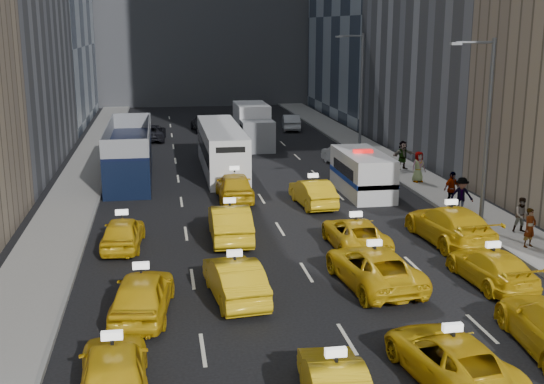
{
  "coord_description": "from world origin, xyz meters",
  "views": [
    {
      "loc": [
        -5.52,
        -16.93,
        9.52
      ],
      "look_at": [
        -0.49,
        13.4,
        2.0
      ],
      "focal_mm": 45.0,
      "sensor_mm": 36.0,
      "label": 1
    }
  ],
  "objects": [
    {
      "name": "double_decker",
      "position": [
        -7.49,
        26.63,
        1.69
      ],
      "size": [
        3.52,
        11.88,
        3.41
      ],
      "rotation": [
        0.0,
        0.0,
        0.07
      ],
      "color": "black",
      "rests_on": "ground"
    },
    {
      "name": "sidewalk_east",
      "position": [
        10.5,
        25.0,
        0.07
      ],
      "size": [
        3.0,
        90.0,
        0.15
      ],
      "primitive_type": "cube",
      "color": "gray",
      "rests_on": "ground"
    },
    {
      "name": "city_bus",
      "position": [
        -1.52,
        27.79,
        1.51
      ],
      "size": [
        2.63,
        11.83,
        3.05
      ],
      "rotation": [
        0.0,
        0.0,
        0.01
      ],
      "color": "silver",
      "rests_on": "ground"
    },
    {
      "name": "pedestrian_5",
      "position": [
        10.42,
        25.8,
        1.11
      ],
      "size": [
        1.85,
        1.04,
        1.92
      ],
      "primitive_type": "imported",
      "rotation": [
        0.0,
        0.0,
        0.31
      ],
      "color": "gray",
      "rests_on": "sidewalk_east"
    },
    {
      "name": "taxi_11",
      "position": [
        6.61,
        5.63,
        0.67
      ],
      "size": [
        2.12,
        4.72,
        1.35
      ],
      "primitive_type": "imported",
      "rotation": [
        0.0,
        0.0,
        3.19
      ],
      "color": "gold",
      "rests_on": "ground"
    },
    {
      "name": "pedestrian_3",
      "position": [
        9.68,
        16.26,
        1.08
      ],
      "size": [
        1.2,
        0.9,
        1.86
      ],
      "primitive_type": "imported",
      "rotation": [
        0.0,
        0.0,
        0.43
      ],
      "color": "gray",
      "rests_on": "sidewalk_east"
    },
    {
      "name": "taxi_9",
      "position": [
        -3.09,
        5.79,
        0.75
      ],
      "size": [
        2.07,
        4.69,
        1.5
      ],
      "primitive_type": "imported",
      "rotation": [
        0.0,
        0.0,
        3.25
      ],
      "color": "gold",
      "rests_on": "ground"
    },
    {
      "name": "taxi_14",
      "position": [
        2.75,
        10.62,
        0.66
      ],
      "size": [
        2.22,
        4.79,
        1.33
      ],
      "primitive_type": "imported",
      "rotation": [
        0.0,
        0.0,
        3.14
      ],
      "color": "gold",
      "rests_on": "ground"
    },
    {
      "name": "taxi_16",
      "position": [
        -1.53,
        19.88,
        0.81
      ],
      "size": [
        1.97,
        4.79,
        1.62
      ],
      "primitive_type": "imported",
      "rotation": [
        0.0,
        0.0,
        3.13
      ],
      "color": "gold",
      "rests_on": "ground"
    },
    {
      "name": "taxi_13",
      "position": [
        -2.55,
        12.71,
        0.82
      ],
      "size": [
        1.81,
        5.01,
        1.64
      ],
      "primitive_type": "imported",
      "rotation": [
        0.0,
        0.0,
        3.13
      ],
      "color": "gold",
      "rests_on": "ground"
    },
    {
      "name": "pedestrian_0",
      "position": [
        10.13,
        9.12,
        1.01
      ],
      "size": [
        0.74,
        0.61,
        1.73
      ],
      "primitive_type": "imported",
      "rotation": [
        0.0,
        0.0,
        0.36
      ],
      "color": "gray",
      "rests_on": "sidewalk_east"
    },
    {
      "name": "sidewalk_west",
      "position": [
        -10.5,
        25.0,
        0.07
      ],
      "size": [
        3.0,
        90.0,
        0.15
      ],
      "primitive_type": "cube",
      "color": "gray",
      "rests_on": "ground"
    },
    {
      "name": "streetlight_near",
      "position": [
        9.18,
        12.0,
        4.92
      ],
      "size": [
        2.15,
        0.22,
        9.0
      ],
      "color": "#595B60",
      "rests_on": "ground"
    },
    {
      "name": "taxi_8",
      "position": [
        -6.32,
        4.85,
        0.78
      ],
      "size": [
        2.38,
        4.77,
        1.56
      ],
      "primitive_type": "imported",
      "rotation": [
        0.0,
        0.0,
        3.02
      ],
      "color": "gold",
      "rests_on": "ground"
    },
    {
      "name": "taxi_17",
      "position": [
        2.51,
        18.0,
        0.73
      ],
      "size": [
        1.9,
        4.56,
        1.47
      ],
      "primitive_type": "imported",
      "rotation": [
        0.0,
        0.0,
        3.22
      ],
      "color": "gold",
      "rests_on": "ground"
    },
    {
      "name": "ground",
      "position": [
        0.0,
        0.0,
        0.0
      ],
      "size": [
        160.0,
        160.0,
        0.0
      ],
      "primitive_type": "plane",
      "color": "black",
      "rests_on": "ground"
    },
    {
      "name": "taxi_15",
      "position": [
        7.15,
        10.67,
        0.84
      ],
      "size": [
        2.66,
        5.9,
        1.68
      ],
      "primitive_type": "imported",
      "rotation": [
        0.0,
        0.0,
        3.2
      ],
      "color": "gold",
      "rests_on": "ground"
    },
    {
      "name": "pedestrian_4",
      "position": [
        10.06,
        21.99,
        1.1
      ],
      "size": [
        1.01,
        0.68,
        1.9
      ],
      "primitive_type": "imported",
      "rotation": [
        0.0,
        0.0,
        0.2
      ],
      "color": "gray",
      "rests_on": "sidewalk_east"
    },
    {
      "name": "pedestrian_1",
      "position": [
        10.93,
        11.19,
        0.98
      ],
      "size": [
        0.86,
        0.55,
        1.65
      ],
      "primitive_type": "imported",
      "rotation": [
        0.0,
        0.0,
        -0.15
      ],
      "color": "gray",
      "rests_on": "sidewalk_east"
    },
    {
      "name": "nypd_van",
      "position": [
        5.95,
        20.23,
        1.18
      ],
      "size": [
        2.82,
        6.22,
        2.6
      ],
      "rotation": [
        0.0,
        0.0,
        0.08
      ],
      "color": "silver",
      "rests_on": "ground"
    },
    {
      "name": "misc_car_1",
      "position": [
        -6.2,
        41.39,
        0.67
      ],
      "size": [
        2.44,
        4.91,
        1.34
      ],
      "primitive_type": "imported",
      "rotation": [
        0.0,
        0.0,
        3.1
      ],
      "color": "black",
      "rests_on": "ground"
    },
    {
      "name": "curb_west",
      "position": [
        -9.05,
        25.0,
        0.09
      ],
      "size": [
        0.15,
        90.0,
        0.18
      ],
      "primitive_type": "cube",
      "color": "slate",
      "rests_on": "ground"
    },
    {
      "name": "misc_car_0",
      "position": [
        6.96,
        28.28,
        0.74
      ],
      "size": [
        2.1,
        4.66,
        1.48
      ],
      "primitive_type": "imported",
      "rotation": [
        0.0,
        0.0,
        3.26
      ],
      "color": "#B8BCC0",
      "rests_on": "ground"
    },
    {
      "name": "taxi_12",
      "position": [
        -7.3,
        12.3,
        0.71
      ],
      "size": [
        1.99,
        4.26,
        1.41
      ],
      "primitive_type": "imported",
      "rotation": [
        0.0,
        0.0,
        3.06
      ],
      "color": "gold",
      "rests_on": "ground"
    },
    {
      "name": "streetlight_far",
      "position": [
        9.18,
        32.0,
        4.92
      ],
      "size": [
        2.15,
        0.22,
        9.0
      ],
      "color": "#595B60",
      "rests_on": "ground"
    },
    {
      "name": "taxi_6",
      "position": [
        2.11,
        -0.91,
        0.67
      ],
      "size": [
        2.83,
        5.08,
        1.34
      ],
      "primitive_type": "imported",
      "rotation": [
        0.0,
        0.0,
        3.27
      ],
      "color": "gold",
      "rests_on": "ground"
    },
    {
      "name": "misc_car_2",
      "position": [
        1.41,
        44.15,
        0.78
      ],
      "size": [
        2.83,
        5.61,
        1.56
      ],
      "primitive_type": "imported",
      "rotation": [
        0.0,
        0.0,
        3.02
      ],
      "color": "slate",
      "rests_on": "ground"
    },
    {
      "name": "misc_car_4",
      "position": [
        6.64,
        45.4,
        0.73
      ],
      "size": [
        2.1,
        4.58,
        1.46
      ],
      "primitive_type": "imported",
      "rotation": [
        0.0,
        0.0,
        3.01
      ],
      "color": "#A1A4A9",
      "rests_on": "ground"
    },
    {
      "name": "curb_east",
      "position": [
        9.05,
        25.0,
        0.09
      ],
      "size": [
        0.15,
        90.0,
        0.18
      ],
      "primitive_type": "cube",
      "color": "slate",
      "rests_on": "ground"
    },
    {
      "name": "box_truck",
      "position": [
        1.91,
        37.24,
        1.65
      ],
      "size": [
        3.15,
        7.51,
        3.35
      ],
      "rotation": [
        0.0,
        0.0,
        -0.09
      ],
      "color": "white",
      "rests_on": "ground"
    },
    {
      "name": "misc_car_3",
      "position": [
        -1.47,
        45.67,
        0.83
      ],
      "size": [
        2.52,
        5.09,
        1.67
      ],
      "primitive_type": "imported",
      "rotation": [
        0.0,
        0.0,
        3.26
      ],
      "color": "black",
      "rests_on": "ground"
    },
    {
      "name": "taxi_10",
      "position": [
        2.18,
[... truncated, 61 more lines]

